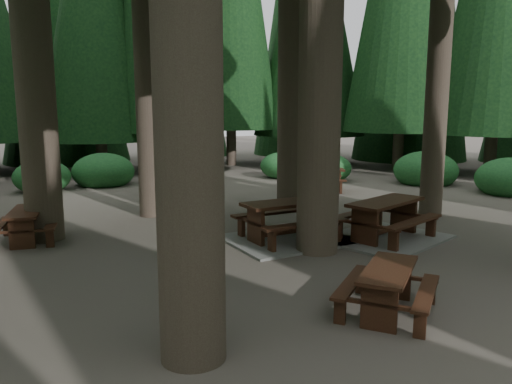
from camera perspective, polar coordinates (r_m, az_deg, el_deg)
name	(u,v)px	position (r m, az deg, el deg)	size (l,w,h in m)	color
ground	(286,259)	(9.76, 3.50, -7.60)	(80.00, 80.00, 0.00)	#554C45
picnic_table_a	(385,225)	(11.42, 14.52, -3.73)	(3.19, 2.93, 0.88)	gray
picnic_table_b	(27,221)	(11.95, -24.74, -3.00)	(1.52, 1.78, 0.69)	black
picnic_table_c	(288,227)	(10.97, 3.70, -3.97)	(2.74, 2.33, 0.88)	gray
picnic_table_d	(318,176)	(17.70, 7.14, 1.81)	(2.23, 2.07, 0.77)	black
picnic_table_e	(388,283)	(7.37, 14.85, -10.05)	(1.99, 1.96, 0.67)	black
shrub_ring	(300,227)	(10.62, 5.00, -3.97)	(23.86, 24.64, 1.49)	#1F5A2D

